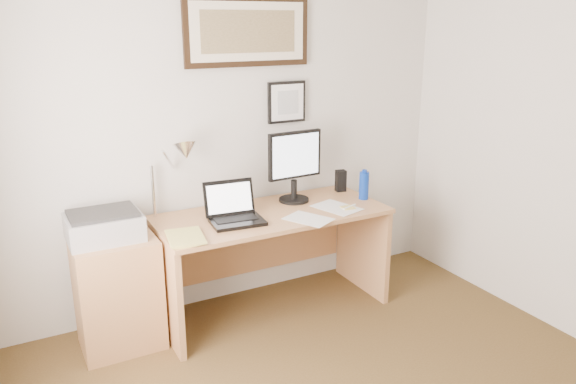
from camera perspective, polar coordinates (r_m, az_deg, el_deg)
wall_back at (r=4.02m, az=-6.00°, el=5.87°), size 3.50×0.02×2.50m
side_cabinet at (r=3.77m, az=-16.87°, el=-9.85°), size 0.50×0.40×0.73m
water_bottle at (r=4.19m, az=7.72°, el=0.64°), size 0.07×0.07×0.21m
bottle_cap at (r=4.15m, az=7.78°, el=2.13°), size 0.04×0.04×0.02m
speaker at (r=4.36m, az=5.38°, el=1.15°), size 0.08×0.08×0.17m
paper_sheet_a at (r=3.76m, az=2.08°, el=-2.75°), size 0.33×0.37×0.00m
paper_sheet_b at (r=3.99m, az=4.95°, el=-1.58°), size 0.31×0.38×0.00m
sticky_pad at (r=3.98m, az=6.09°, el=-1.59°), size 0.09×0.09×0.01m
marker_pen at (r=4.00m, az=6.26°, el=-1.52°), size 0.14×0.06×0.02m
book at (r=3.46m, az=-12.13°, el=-4.76°), size 0.26×0.32×0.02m
desk at (r=4.04m, az=-2.16°, el=-4.88°), size 1.60×0.70×0.75m
laptop at (r=3.71m, az=-5.47°, el=-2.13°), size 0.36×0.32×0.26m
lcd_monitor at (r=4.04m, az=0.68°, el=2.97°), size 0.42×0.22×0.52m
printer at (r=3.62m, az=-18.19°, el=-3.28°), size 0.44×0.34×0.18m
desk_lamp at (r=3.73m, az=-10.68°, el=3.79°), size 0.29×0.27×0.53m
picture_large at (r=3.98m, az=-4.09°, el=15.95°), size 0.92×0.04×0.47m
picture_small at (r=4.15m, az=-0.12°, el=9.12°), size 0.30×0.03×0.30m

